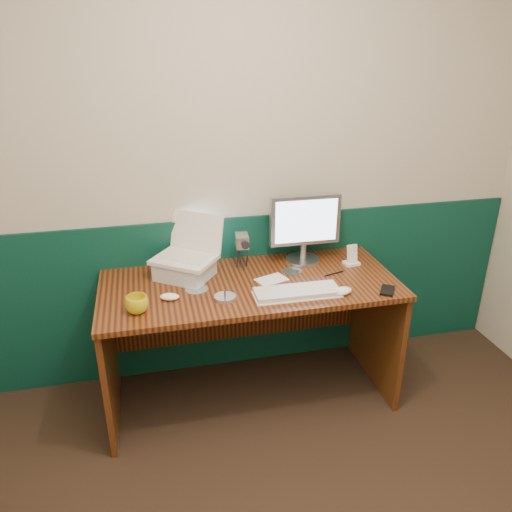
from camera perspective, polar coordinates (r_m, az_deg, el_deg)
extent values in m
cube|color=#BFB5A1|center=(2.87, -1.80, 9.25)|extent=(3.50, 0.04, 2.50)
cube|color=#073025|center=(3.13, -1.59, -4.22)|extent=(3.48, 0.02, 1.00)
cube|color=#3A110A|center=(2.89, -0.68, -9.71)|extent=(1.60, 0.70, 0.75)
cube|color=silver|center=(2.77, -8.13, -1.51)|extent=(0.36, 0.35, 0.10)
cube|color=silver|center=(2.58, 4.71, -4.20)|extent=(0.44, 0.15, 0.03)
ellipsoid|color=white|center=(2.61, 9.81, -3.98)|extent=(0.13, 0.10, 0.04)
ellipsoid|color=white|center=(2.56, -9.84, -4.61)|extent=(0.11, 0.08, 0.03)
imported|color=gold|center=(2.46, -13.45, -5.40)|extent=(0.12, 0.12, 0.09)
cylinder|color=silver|center=(2.52, -3.55, -4.81)|extent=(0.11, 0.11, 0.02)
cylinder|color=silver|center=(2.65, -6.81, -3.76)|extent=(0.12, 0.12, 0.00)
cylinder|color=silver|center=(2.84, 4.16, -1.73)|extent=(0.11, 0.11, 0.00)
cylinder|color=black|center=(2.83, 8.94, -1.98)|extent=(0.12, 0.04, 0.01)
cube|color=silver|center=(2.73, 1.79, -2.72)|extent=(0.19, 0.16, 0.00)
cube|color=white|center=(2.96, 10.84, -0.80)|extent=(0.10, 0.08, 0.02)
cube|color=white|center=(2.94, 10.93, 0.28)|extent=(0.06, 0.04, 0.11)
cube|color=black|center=(2.69, 14.78, -3.83)|extent=(0.12, 0.13, 0.01)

